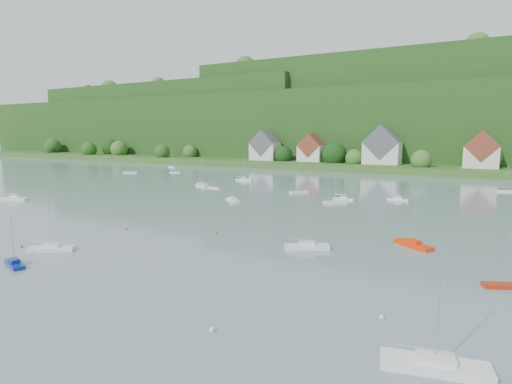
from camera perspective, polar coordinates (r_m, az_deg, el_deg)
far_shore_strip at (r=211.44m, az=16.30°, el=3.59°), size 600.00×60.00×3.00m
forested_ridge at (r=278.17m, az=19.70°, el=8.88°), size 620.00×181.22×69.89m
village_building_0 at (r=217.72m, az=1.26°, el=6.15°), size 14.00×10.40×16.00m
village_building_1 at (r=209.22m, az=7.63°, el=5.79°), size 12.00×9.36×14.00m
village_building_2 at (r=198.19m, az=17.05°, el=5.81°), size 16.00×11.44×18.00m
village_building_3 at (r=191.97m, az=28.70°, el=4.85°), size 13.00×10.40×15.50m
near_sailboat_0 at (r=68.29m, az=-26.44°, el=-6.96°), size 6.34×5.10×8.69m
near_sailboat_1 at (r=63.18m, az=-30.38°, el=-8.47°), size 5.20×2.93×6.77m
near_sailboat_3 at (r=62.76m, az=7.03°, el=-7.43°), size 6.68×4.98×8.99m
near_sailboat_4 at (r=35.22m, az=23.48°, el=-21.01°), size 7.96×3.72×10.36m
near_sailboat_5 at (r=67.84m, az=20.90°, el=-6.73°), size 6.34×5.26×8.77m
near_sailboat_6 at (r=123.59m, az=-30.35°, el=-0.75°), size 7.36×4.12×9.58m
near_sailboat_7 at (r=55.23m, az=31.26°, el=-10.94°), size 5.09×3.20×6.67m
mooring_buoy_1 at (r=38.47m, az=-6.12°, el=-18.58°), size 0.49×0.49×0.49m
mooring_buoy_2 at (r=72.12m, az=-5.56°, el=-5.72°), size 0.50×0.50×0.50m
mooring_buoy_3 at (r=78.23m, az=-17.45°, el=-4.96°), size 0.42×0.42×0.42m
mooring_buoy_4 at (r=42.24m, az=16.97°, el=-16.35°), size 0.44×0.44×0.44m
mooring_buoy_5 at (r=72.91m, az=-29.63°, el=-6.62°), size 0.40×0.40×0.40m
far_sailboat_cluster at (r=132.14m, az=9.42°, el=0.73°), size 197.29×76.51×8.74m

